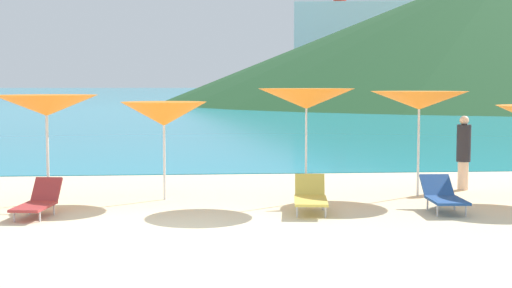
{
  "coord_description": "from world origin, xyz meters",
  "views": [
    {
      "loc": [
        0.54,
        -11.67,
        2.49
      ],
      "look_at": [
        1.86,
        4.01,
        1.2
      ],
      "focal_mm": 51.72,
      "sensor_mm": 36.0,
      "label": 1
    }
  ],
  "objects": [
    {
      "name": "ground_plane",
      "position": [
        0.0,
        10.0,
        -0.15
      ],
      "size": [
        50.0,
        100.0,
        0.3
      ],
      "primitive_type": "cube",
      "color": "beige"
    },
    {
      "name": "umbrella_5",
      "position": [
        2.87,
        3.53,
        2.18
      ],
      "size": [
        2.15,
        2.15,
        2.39
      ],
      "color": "silver",
      "rests_on": "ground_plane"
    },
    {
      "name": "headland_hill",
      "position": [
        43.34,
        85.16,
        9.49
      ],
      "size": [
        94.52,
        94.52,
        18.99
      ],
      "primitive_type": "cone",
      "color": "#235128",
      "rests_on": "ground_plane"
    },
    {
      "name": "lounge_chair_1",
      "position": [
        -2.4,
        2.33,
        0.29
      ],
      "size": [
        0.75,
        1.52,
        0.66
      ],
      "rotation": [
        0.0,
        0.0,
        -0.15
      ],
      "color": "#A53333",
      "rests_on": "ground_plane"
    },
    {
      "name": "umbrella_6",
      "position": [
        5.49,
        4.22,
        2.12
      ],
      "size": [
        2.34,
        2.34,
        2.32
      ],
      "color": "silver",
      "rests_on": "ground_plane"
    },
    {
      "name": "lounge_chair_3",
      "position": [
        2.77,
        2.31,
        0.31
      ],
      "size": [
        0.78,
        1.5,
        0.68
      ],
      "rotation": [
        0.0,
        0.0,
        -0.13
      ],
      "color": "#D8BF4C",
      "rests_on": "ground_plane"
    },
    {
      "name": "umbrella_3",
      "position": [
        -2.52,
        3.93,
        2.04
      ],
      "size": [
        2.17,
        2.17,
        2.26
      ],
      "color": "silver",
      "rests_on": "ground_plane"
    },
    {
      "name": "cruise_ship",
      "position": [
        38.68,
        154.37,
        9.3
      ],
      "size": [
        41.97,
        14.79,
        23.84
      ],
      "rotation": [
        0.0,
        0.0,
        -0.16
      ],
      "color": "white",
      "rests_on": "ocean_water"
    },
    {
      "name": "lounge_chair_2",
      "position": [
        5.38,
        2.21,
        0.32
      ],
      "size": [
        0.69,
        1.52,
        0.65
      ],
      "rotation": [
        0.0,
        0.0,
        -0.05
      ],
      "color": "#1E478C",
      "rests_on": "ground_plane"
    },
    {
      "name": "beachgoer_3",
      "position": [
        6.83,
        5.05,
        0.93
      ],
      "size": [
        0.33,
        0.33,
        1.74
      ],
      "rotation": [
        0.0,
        0.0,
        0.24
      ],
      "color": "beige",
      "rests_on": "ground_plane"
    },
    {
      "name": "umbrella_4",
      "position": [
        -0.11,
        4.14,
        1.84
      ],
      "size": [
        1.87,
        1.87,
        2.1
      ],
      "color": "silver",
      "rests_on": "ground_plane"
    },
    {
      "name": "ocean_water",
      "position": [
        0.0,
        228.47,
        0.01
      ],
      "size": [
        650.0,
        440.0,
        0.02
      ],
      "primitive_type": "cube",
      "color": "teal",
      "rests_on": "ground_plane"
    }
  ]
}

